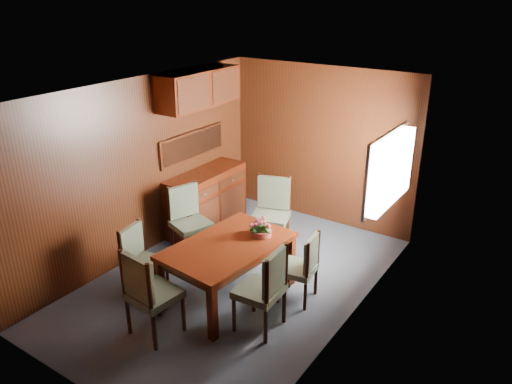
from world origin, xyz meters
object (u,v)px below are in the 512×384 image
Objects in this scene: chair_left_near at (139,257)px; chair_head at (148,290)px; dining_table at (228,252)px; chair_right_near at (266,285)px; flower_centerpiece at (261,226)px; sideboard at (206,200)px.

chair_left_near is 0.88× the size of chair_head.
chair_right_near reaches higher than dining_table.
flower_centerpiece reaches higher than chair_left_near.
sideboard is 1.90m from dining_table.
sideboard is 1.89m from chair_left_near.
sideboard is 2.61m from chair_head.
chair_head is (-0.25, -1.04, -0.04)m from dining_table.
dining_table is at bearing 82.23° from chair_head.
chair_head reaches higher than chair_left_near.
chair_right_near is (1.61, 0.25, 0.05)m from chair_left_near.
chair_head is (1.14, -2.34, 0.11)m from sideboard.
dining_table is at bearing -117.47° from flower_centerpiece.
chair_left_near is (0.47, -1.83, 0.04)m from sideboard.
chair_head reaches higher than flower_centerpiece.
dining_table is at bearing 110.25° from chair_left_near.
chair_left_near is 0.90× the size of chair_right_near.
flower_centerpiece is (0.45, 1.43, 0.27)m from chair_head.
sideboard reaches higher than chair_left_near.
chair_right_near reaches higher than chair_left_near.
sideboard is 1.38× the size of chair_head.
flower_centerpiece is (1.11, 0.92, 0.34)m from chair_left_near.
chair_right_near is at bearing 44.56° from chair_head.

